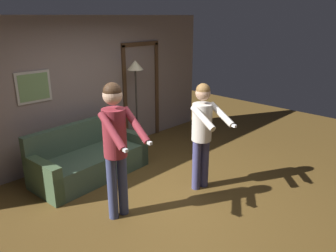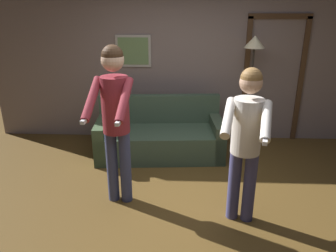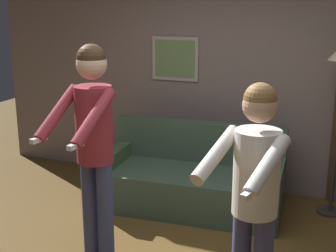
{
  "view_description": "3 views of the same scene",
  "coord_description": "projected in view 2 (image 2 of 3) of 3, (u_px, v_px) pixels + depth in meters",
  "views": [
    {
      "loc": [
        -3.01,
        -3.03,
        2.59
      ],
      "look_at": [
        0.06,
        -0.05,
        1.14
      ],
      "focal_mm": 35.0,
      "sensor_mm": 36.0,
      "label": 1
    },
    {
      "loc": [
        0.01,
        -3.24,
        2.23
      ],
      "look_at": [
        -0.13,
        -0.02,
        1.01
      ],
      "focal_mm": 35.0,
      "sensor_mm": 36.0,
      "label": 2
    },
    {
      "loc": [
        1.19,
        -3.01,
        2.15
      ],
      "look_at": [
        -0.07,
        0.12,
        1.25
      ],
      "focal_mm": 50.0,
      "sensor_mm": 36.0,
      "label": 3
    }
  ],
  "objects": [
    {
      "name": "back_wall_assembly",
      "position": [
        183.0,
        63.0,
        5.4
      ],
      "size": [
        6.4,
        0.1,
        2.6
      ],
      "color": "gray",
      "rests_on": "ground_plane"
    },
    {
      "name": "person_standing_right",
      "position": [
        246.0,
        134.0,
        3.26
      ],
      "size": [
        0.53,
        0.71,
        1.67
      ],
      "color": "#444476",
      "rests_on": "ground_plane"
    },
    {
      "name": "person_standing_left",
      "position": [
        115.0,
        111.0,
        3.55
      ],
      "size": [
        0.48,
        0.7,
        1.84
      ],
      "color": "#3D4571",
      "rests_on": "ground_plane"
    },
    {
      "name": "torchiere_lamp",
      "position": [
        253.0,
        57.0,
        4.96
      ],
      "size": [
        0.31,
        0.31,
        1.78
      ],
      "color": "#332D28",
      "rests_on": "ground_plane"
    },
    {
      "name": "ground_plane",
      "position": [
        179.0,
        207.0,
        3.82
      ],
      "size": [
        12.0,
        12.0,
        0.0
      ],
      "primitive_type": "plane",
      "color": "brown"
    },
    {
      "name": "couch",
      "position": [
        160.0,
        137.0,
        5.07
      ],
      "size": [
        1.96,
        0.98,
        0.87
      ],
      "color": "#405641",
      "rests_on": "ground_plane"
    }
  ]
}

